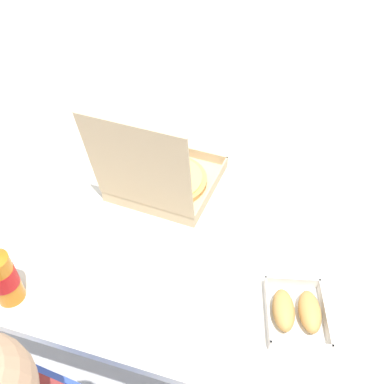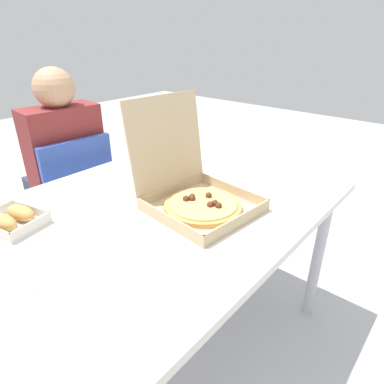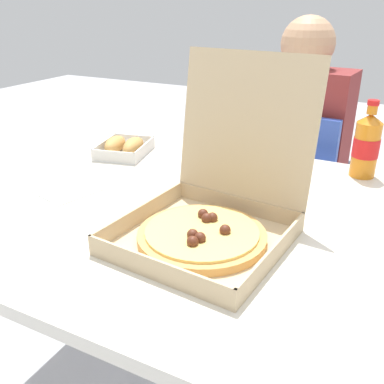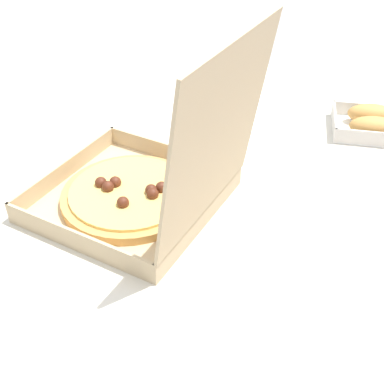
# 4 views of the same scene
# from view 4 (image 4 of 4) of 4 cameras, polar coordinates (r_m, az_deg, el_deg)

# --- Properties ---
(dining_table) EXTENTS (1.39, 0.99, 0.72)m
(dining_table) POSITION_cam_4_polar(r_m,az_deg,el_deg) (1.06, 3.03, -2.97)
(dining_table) COLOR silver
(dining_table) RESTS_ON ground_plane
(pizza_box_open) EXTENTS (0.37, 0.41, 0.38)m
(pizza_box_open) POSITION_cam_4_polar(r_m,az_deg,el_deg) (0.96, -5.49, 0.71)
(pizza_box_open) COLOR tan
(pizza_box_open) RESTS_ON dining_table
(bread_side_box) EXTENTS (0.19, 0.22, 0.06)m
(bread_side_box) POSITION_cam_4_polar(r_m,az_deg,el_deg) (1.30, 20.16, 7.53)
(bread_side_box) COLOR white
(bread_side_box) RESTS_ON dining_table
(paper_menu) EXTENTS (0.24, 0.20, 0.00)m
(paper_menu) POSITION_cam_4_polar(r_m,az_deg,el_deg) (1.35, 6.65, 9.50)
(paper_menu) COLOR white
(paper_menu) RESTS_ON dining_table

